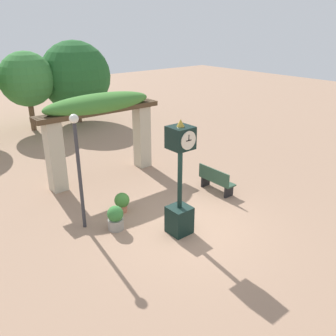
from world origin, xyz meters
name	(u,v)px	position (x,y,z in m)	size (l,w,h in m)	color
ground_plane	(187,227)	(0.00, 0.00, 0.00)	(60.00, 60.00, 0.00)	#9E7A60
pedestal_clock	(180,185)	(-0.33, -0.05, 1.46)	(0.60, 0.63, 3.28)	black
pergola	(100,116)	(0.00, 4.74, 2.39)	(4.77, 1.13, 3.19)	#BCB299
potted_plant_near_left	(115,218)	(-1.63, 1.23, 0.36)	(0.46, 0.46, 0.72)	gray
potted_plant_near_right	(122,201)	(-0.94, 1.96, 0.36)	(0.47, 0.47, 0.64)	#B26B4C
park_bench	(216,180)	(2.36, 1.11, 0.43)	(0.42, 1.39, 0.89)	#2D4C38
lamp_post	(78,160)	(-2.27, 1.91, 2.09)	(0.25, 0.25, 3.34)	#333338
tree_line	(41,78)	(0.99, 12.79, 2.74)	(9.55, 3.97, 4.63)	brown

